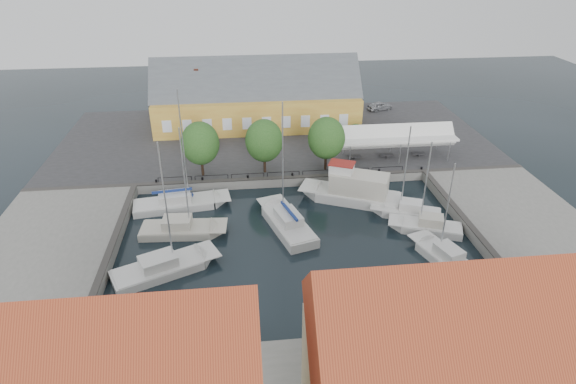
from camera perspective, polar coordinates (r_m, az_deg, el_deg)
The scene contains 20 objects.
ground at distance 45.31m, azimuth 0.83°, elevation -5.23°, with size 140.00×140.00×0.00m, color black.
north_quay at distance 65.47m, azimuth -1.63°, elevation 6.19°, with size 56.00×26.00×1.00m, color #2D2D30.
west_quay at distance 46.43m, azimuth -27.11°, elevation -7.12°, with size 12.00×24.00×1.00m, color slate.
east_quay at distance 50.76m, azimuth 26.69°, elevation -3.95°, with size 12.00×24.00×1.00m, color slate.
quay_edge_fittings at distance 48.79m, azimuth 0.18°, elevation -1.14°, with size 56.00×24.72×0.40m.
warehouse at distance 69.06m, azimuth -4.24°, elevation 10.77°, with size 28.56×14.00×9.55m.
tent_canopy at distance 59.27m, azimuth 12.74°, elevation 6.41°, with size 14.00×4.00×2.83m.
quay_trees at distance 53.53m, azimuth -2.85°, elevation 6.10°, with size 18.20×4.20×6.30m.
car_silver at distance 76.81m, azimuth 10.80°, elevation 9.99°, with size 1.60×3.99×1.36m, color #96999D.
car_red at distance 62.69m, azimuth -9.27°, elevation 5.99°, with size 1.48×4.25×1.40m, color maroon.
center_sailboat at distance 46.36m, azimuth -0.13°, elevation -3.85°, with size 5.30×9.68×12.85m.
trawler at distance 51.13m, azimuth 7.78°, elevation -0.02°, with size 10.90×7.20×5.00m.
east_boat_a at distance 49.83m, azimuth 13.94°, elevation -2.44°, with size 7.22×4.74×10.05m.
east_boat_b at distance 47.81m, azimuth 16.12°, elevation -4.15°, with size 7.17×4.50×9.63m.
east_boat_c at distance 43.98m, azimuth 18.09°, elevation -7.57°, with size 4.55×7.65×9.62m.
west_boat_a at distance 51.13m, azimuth -12.73°, elevation -1.45°, with size 10.24×4.12×13.01m.
west_boat_b at distance 46.68m, azimuth -12.50°, elevation -4.51°, with size 8.34×3.30×11.16m.
west_boat_c at distance 42.02m, azimuth -14.52°, elevation -8.84°, with size 9.31×6.34×12.10m.
launch_sw at distance 36.69m, azimuth -16.68°, elevation -15.91°, with size 4.74×4.63×0.98m.
launch_nw at distance 51.97m, azimuth -13.02°, elevation -1.21°, with size 5.01×2.63×0.88m.
Camera 1 is at (-4.78, -37.58, 24.86)m, focal length 30.00 mm.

